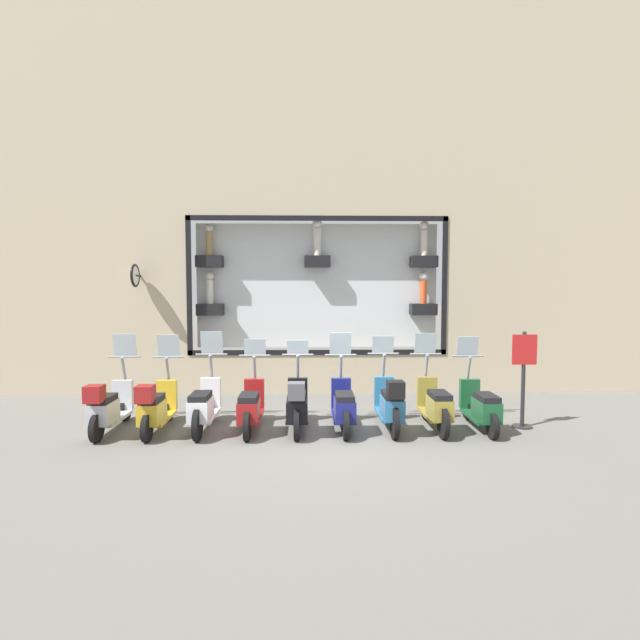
# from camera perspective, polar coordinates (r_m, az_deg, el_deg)

# --- Properties ---
(ground_plane) EXTENTS (120.00, 120.00, 0.00)m
(ground_plane) POSITION_cam_1_polar(r_m,az_deg,el_deg) (8.91, 0.24, -13.01)
(ground_plane) COLOR #66635E
(building_facade) EXTENTS (1.19, 36.00, 9.88)m
(building_facade) POSITION_cam_1_polar(r_m,az_deg,el_deg) (12.38, -0.30, 15.40)
(building_facade) COLOR tan
(building_facade) RESTS_ON ground_plane
(scooter_green_0) EXTENTS (1.79, 0.61, 1.61)m
(scooter_green_0) POSITION_cam_1_polar(r_m,az_deg,el_deg) (9.57, 17.92, -9.43)
(scooter_green_0) COLOR black
(scooter_green_0) RESTS_ON ground_plane
(scooter_olive_1) EXTENTS (1.81, 0.61, 1.68)m
(scooter_olive_1) POSITION_cam_1_polar(r_m,az_deg,el_deg) (9.34, 13.04, -9.49)
(scooter_olive_1) COLOR black
(scooter_olive_1) RESTS_ON ground_plane
(scooter_teal_2) EXTENTS (1.81, 0.60, 1.63)m
(scooter_teal_2) POSITION_cam_1_polar(r_m,az_deg,el_deg) (9.10, 8.00, -9.49)
(scooter_teal_2) COLOR black
(scooter_teal_2) RESTS_ON ground_plane
(scooter_navy_3) EXTENTS (1.80, 0.60, 1.70)m
(scooter_navy_3) POSITION_cam_1_polar(r_m,az_deg,el_deg) (9.07, 2.69, -9.84)
(scooter_navy_3) COLOR black
(scooter_navy_3) RESTS_ON ground_plane
(scooter_black_4) EXTENTS (1.81, 0.60, 1.55)m
(scooter_black_4) POSITION_cam_1_polar(r_m,az_deg,el_deg) (8.98, -2.64, -9.72)
(scooter_black_4) COLOR black
(scooter_black_4) RESTS_ON ground_plane
(scooter_red_5) EXTENTS (1.80, 0.60, 1.58)m
(scooter_red_5) POSITION_cam_1_polar(r_m,az_deg,el_deg) (9.10, -7.94, -9.88)
(scooter_red_5) COLOR black
(scooter_red_5) RESTS_ON ground_plane
(scooter_white_6) EXTENTS (1.81, 0.61, 1.72)m
(scooter_white_6) POSITION_cam_1_polar(r_m,az_deg,el_deg) (9.23, -13.13, -9.61)
(scooter_white_6) COLOR black
(scooter_white_6) RESTS_ON ground_plane
(scooter_yellow_7) EXTENTS (1.79, 0.61, 1.67)m
(scooter_yellow_7) POSITION_cam_1_polar(r_m,az_deg,el_deg) (9.36, -18.27, -9.44)
(scooter_yellow_7) COLOR black
(scooter_yellow_7) RESTS_ON ground_plane
(scooter_silver_8) EXTENTS (1.79, 0.61, 1.68)m
(scooter_silver_8) POSITION_cam_1_polar(r_m,az_deg,el_deg) (9.63, -23.06, -9.16)
(scooter_silver_8) COLOR black
(scooter_silver_8) RESTS_ON ground_plane
(shop_sign_post) EXTENTS (0.36, 0.45, 1.76)m
(shop_sign_post) POSITION_cam_1_polar(r_m,az_deg,el_deg) (9.88, 22.24, -5.91)
(shop_sign_post) COLOR #232326
(shop_sign_post) RESTS_ON ground_plane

